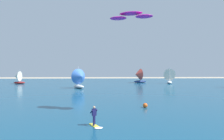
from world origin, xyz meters
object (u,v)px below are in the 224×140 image
at_px(kitesurfer, 95,119).
at_px(sailboat_outermost, 18,77).
at_px(sailboat_trailing, 169,76).
at_px(sailboat_heeled_over, 80,78).
at_px(sailboat_anchored_offshore, 138,76).
at_px(marker_buoy, 145,105).
at_px(kite, 131,16).

xyz_separation_m(kitesurfer, sailboat_outermost, (-25.19, 47.09, 1.33)).
bearing_deg(kitesurfer, sailboat_outermost, 118.15).
bearing_deg(sailboat_outermost, sailboat_trailing, -0.00).
bearing_deg(sailboat_trailing, sailboat_heeled_over, -150.12).
xyz_separation_m(sailboat_trailing, sailboat_heeled_over, (-25.49, -14.64, 0.07)).
distance_m(sailboat_trailing, sailboat_heeled_over, 29.40).
height_order(sailboat_anchored_offshore, marker_buoy, sailboat_anchored_offshore).
bearing_deg(kite, sailboat_anchored_offshore, 80.10).
xyz_separation_m(sailboat_outermost, marker_buoy, (30.98, -38.99, -1.64)).
height_order(sailboat_outermost, sailboat_heeled_over, sailboat_heeled_over).
distance_m(sailboat_heeled_over, marker_buoy, 26.72).
distance_m(sailboat_trailing, sailboat_outermost, 45.67).
bearing_deg(sailboat_trailing, marker_buoy, -110.65).
bearing_deg(sailboat_anchored_offshore, kitesurfer, -102.90).
distance_m(sailboat_outermost, marker_buoy, 49.83).
relative_size(sailboat_trailing, sailboat_heeled_over, 0.97).
bearing_deg(sailboat_heeled_over, marker_buoy, -66.09).
height_order(kite, sailboat_trailing, kite).
distance_m(kitesurfer, sailboat_trailing, 51.38).
relative_size(sailboat_heeled_over, marker_buoy, 8.97).
relative_size(sailboat_anchored_offshore, sailboat_outermost, 1.18).
distance_m(kite, sailboat_trailing, 45.12).
bearing_deg(sailboat_outermost, kite, -54.79).
relative_size(kitesurfer, marker_buoy, 3.50).
distance_m(sailboat_anchored_offshore, sailboat_heeled_over, 23.91).
relative_size(kite, sailboat_trailing, 1.03).
height_order(kitesurfer, marker_buoy, kitesurfer).
bearing_deg(sailboat_anchored_offshore, sailboat_heeled_over, -133.37).
bearing_deg(kitesurfer, sailboat_anchored_offshore, 77.10).
bearing_deg(marker_buoy, sailboat_outermost, 128.47).
bearing_deg(sailboat_anchored_offshore, kite, -99.90).
bearing_deg(sailboat_anchored_offshore, sailboat_outermost, -175.73).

